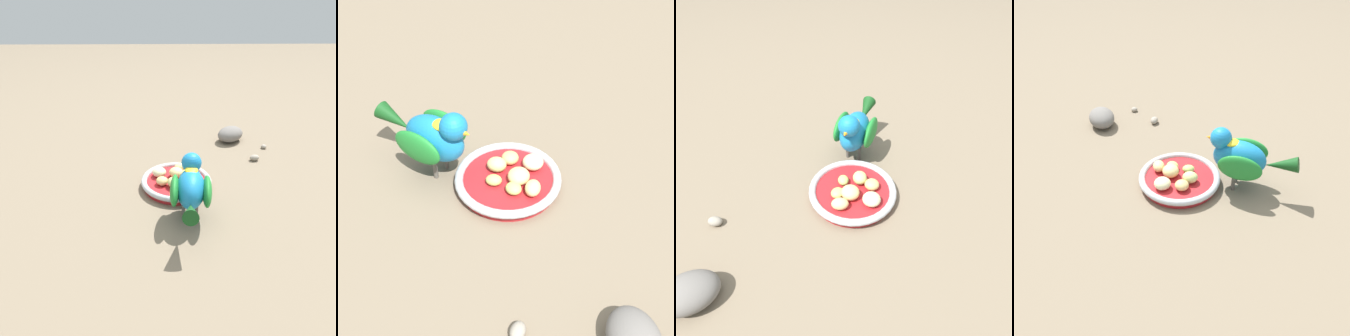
{
  "view_description": "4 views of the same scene",
  "coord_description": "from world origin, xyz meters",
  "views": [
    {
      "loc": [
        0.03,
        0.78,
        0.5
      ],
      "look_at": [
        0.02,
        0.01,
        0.06
      ],
      "focal_mm": 37.11,
      "sensor_mm": 36.0,
      "label": 1
    },
    {
      "loc": [
        -0.51,
        -0.26,
        0.57
      ],
      "look_at": [
        -0.01,
        0.01,
        0.05
      ],
      "focal_mm": 49.52,
      "sensor_mm": 36.0,
      "label": 2
    },
    {
      "loc": [
        0.09,
        -0.39,
        0.46
      ],
      "look_at": [
        -0.03,
        0.04,
        0.05
      ],
      "focal_mm": 30.42,
      "sensor_mm": 36.0,
      "label": 3
    },
    {
      "loc": [
        0.64,
        0.19,
        0.56
      ],
      "look_at": [
        0.01,
        0.02,
        0.06
      ],
      "focal_mm": 40.36,
      "sensor_mm": 36.0,
      "label": 4
    }
  ],
  "objects": [
    {
      "name": "apple_piece_2",
      "position": [
        -0.03,
        -0.01,
        0.03
      ],
      "size": [
        0.03,
        0.04,
        0.02
      ],
      "primitive_type": "ellipsoid",
      "rotation": [
        0.0,
        0.0,
        4.34
      ],
      "color": "#B2CC66",
      "rests_on": "feeding_bowl"
    },
    {
      "name": "apple_piece_0",
      "position": [
        0.01,
        0.04,
        0.03
      ],
      "size": [
        0.04,
        0.04,
        0.03
      ],
      "primitive_type": "ellipsoid",
      "rotation": [
        0.0,
        0.0,
        1.83
      ],
      "color": "#C6D17A",
      "rests_on": "feeding_bowl"
    },
    {
      "name": "apple_piece_3",
      "position": [
        -0.02,
        0.02,
        0.03
      ],
      "size": [
        0.03,
        0.03,
        0.02
      ],
      "primitive_type": "ellipsoid",
      "rotation": [
        0.0,
        0.0,
        5.06
      ],
      "color": "#B2CC66",
      "rests_on": "feeding_bowl"
    },
    {
      "name": "pebble_0",
      "position": [
        -0.24,
        -0.13,
        0.01
      ],
      "size": [
        0.03,
        0.02,
        0.02
      ],
      "primitive_type": "ellipsoid",
      "rotation": [
        0.0,
        0.0,
        3.25
      ],
      "color": "gray",
      "rests_on": "ground_plane"
    },
    {
      "name": "feeding_bowl",
      "position": [
        0.0,
        0.01,
        0.01
      ],
      "size": [
        0.19,
        0.19,
        0.03
      ],
      "color": "#AD1E23",
      "rests_on": "ground_plane"
    },
    {
      "name": "rock_large",
      "position": [
        -0.19,
        -0.27,
        0.02
      ],
      "size": [
        0.12,
        0.11,
        0.05
      ],
      "primitive_type": "ellipsoid",
      "rotation": [
        0.0,
        0.0,
        3.78
      ],
      "color": "slate",
      "rests_on": "ground_plane"
    },
    {
      "name": "apple_piece_4",
      "position": [
        0.04,
        0.03,
        0.03
      ],
      "size": [
        0.04,
        0.04,
        0.02
      ],
      "primitive_type": "ellipsoid",
      "rotation": [
        0.0,
        0.0,
        0.66
      ],
      "color": "tan",
      "rests_on": "feeding_bowl"
    },
    {
      "name": "apple_piece_6",
      "position": [
        -0.01,
        -0.04,
        0.03
      ],
      "size": [
        0.04,
        0.04,
        0.02
      ],
      "primitive_type": "ellipsoid",
      "rotation": [
        0.0,
        0.0,
        3.45
      ],
      "color": "#E5C67F",
      "rests_on": "feeding_bowl"
    },
    {
      "name": "apple_piece_1",
      "position": [
        0.0,
        -0.01,
        0.03
      ],
      "size": [
        0.05,
        0.05,
        0.03
      ],
      "primitive_type": "ellipsoid",
      "rotation": [
        0.0,
        0.0,
        2.8
      ],
      "color": "#E5C67F",
      "rests_on": "feeding_bowl"
    },
    {
      "name": "ground_plane",
      "position": [
        0.0,
        0.0,
        0.0
      ],
      "size": [
        4.0,
        4.0,
        0.0
      ],
      "primitive_type": "plane",
      "color": "#756651"
    },
    {
      "name": "apple_piece_5",
      "position": [
        0.05,
        -0.02,
        0.03
      ],
      "size": [
        0.05,
        0.05,
        0.02
      ],
      "primitive_type": "ellipsoid",
      "rotation": [
        0.0,
        0.0,
        5.75
      ],
      "color": "beige",
      "rests_on": "feeding_bowl"
    },
    {
      "name": "parrot",
      "position": [
        -0.03,
        0.14,
        0.08
      ],
      "size": [
        0.1,
        0.2,
        0.14
      ],
      "rotation": [
        0.0,
        0.0,
        -1.65
      ],
      "color": "#59544C",
      "rests_on": "ground_plane"
    }
  ]
}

